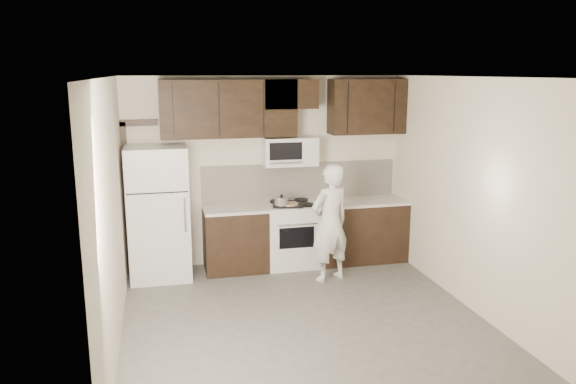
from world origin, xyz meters
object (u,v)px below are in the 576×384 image
object	(u,v)px
microwave	(290,151)
person	(330,223)
stove	(292,234)
refrigerator	(159,213)

from	to	relation	value
microwave	person	bearing A→B (deg)	-65.80
stove	refrigerator	size ratio (longest dim) A/B	0.52
refrigerator	person	size ratio (longest dim) A/B	1.14
microwave	person	size ratio (longest dim) A/B	0.48
person	refrigerator	bearing A→B (deg)	-36.61
refrigerator	person	bearing A→B (deg)	-16.02
microwave	stove	bearing A→B (deg)	-89.90
microwave	refrigerator	distance (m)	2.00
stove	refrigerator	xyz separation A→B (m)	(-1.85, -0.05, 0.44)
stove	microwave	distance (m)	1.20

